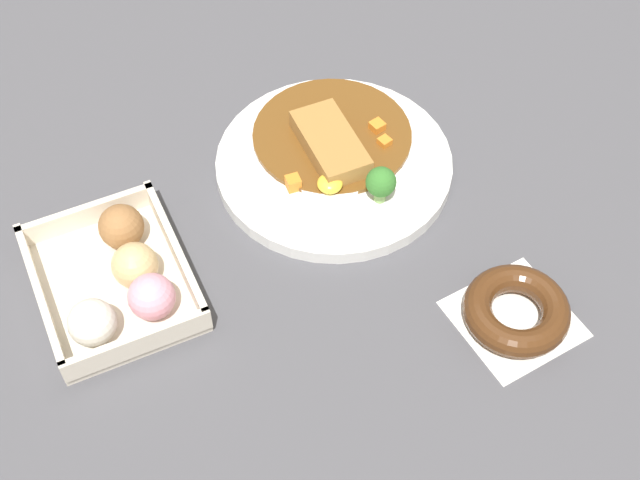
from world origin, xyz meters
The scene contains 4 objects.
ground_plane centered at (0.00, 0.00, 0.00)m, with size 1.60×1.60×0.00m, color #4C4C51.
curry_plate centered at (0.06, -0.15, 0.01)m, with size 0.29×0.29×0.07m.
donut_box centered at (-0.01, 0.14, 0.02)m, with size 0.20×0.16×0.06m.
chocolate_ring_donut centered at (-0.22, -0.24, 0.02)m, with size 0.13×0.13×0.03m.
Camera 1 is at (-0.60, 0.17, 0.82)m, focal length 50.37 mm.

